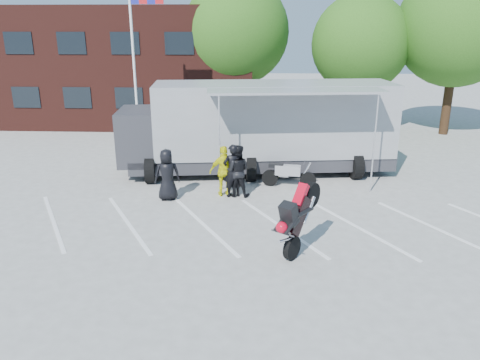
# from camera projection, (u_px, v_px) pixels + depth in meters

# --- Properties ---
(ground) EXTENTS (100.00, 100.00, 0.00)m
(ground) POSITION_uv_depth(u_px,v_px,m) (274.00, 240.00, 13.60)
(ground) COLOR #ABACA6
(ground) RESTS_ON ground
(parking_bay_lines) EXTENTS (18.09, 13.33, 0.01)m
(parking_bay_lines) POSITION_uv_depth(u_px,v_px,m) (274.00, 226.00, 14.54)
(parking_bay_lines) COLOR white
(parking_bay_lines) RESTS_ON ground
(office_building) EXTENTS (18.00, 8.00, 7.00)m
(office_building) POSITION_uv_depth(u_px,v_px,m) (114.00, 65.00, 30.02)
(office_building) COLOR #431B15
(office_building) RESTS_ON ground
(flagpole) EXTENTS (1.61, 0.12, 8.00)m
(flagpole) POSITION_uv_depth(u_px,v_px,m) (138.00, 45.00, 21.78)
(flagpole) COLOR white
(flagpole) RESTS_ON ground
(tree_left) EXTENTS (6.12, 6.12, 8.64)m
(tree_left) POSITION_uv_depth(u_px,v_px,m) (236.00, 32.00, 27.11)
(tree_left) COLOR #382314
(tree_left) RESTS_ON ground
(tree_mid) EXTENTS (5.44, 5.44, 7.68)m
(tree_mid) POSITION_uv_depth(u_px,v_px,m) (360.00, 44.00, 26.04)
(tree_mid) COLOR #382314
(tree_mid) RESTS_ON ground
(tree_right) EXTENTS (6.46, 6.46, 9.12)m
(tree_right) POSITION_uv_depth(u_px,v_px,m) (458.00, 26.00, 25.04)
(tree_right) COLOR #382314
(tree_right) RESTS_ON ground
(transporter_truck) EXTENTS (12.33, 6.97, 3.74)m
(transporter_truck) POSITION_uv_depth(u_px,v_px,m) (261.00, 172.00, 19.86)
(transporter_truck) COLOR #909398
(transporter_truck) RESTS_ON ground
(parked_motorcycle) EXTENTS (2.21, 1.02, 1.12)m
(parked_motorcycle) POSITION_uv_depth(u_px,v_px,m) (289.00, 187.00, 18.05)
(parked_motorcycle) COLOR silver
(parked_motorcycle) RESTS_ON ground
(stunt_bike_rider) EXTENTS (1.77, 2.01, 2.17)m
(stunt_bike_rider) POSITION_uv_depth(u_px,v_px,m) (305.00, 250.00, 12.98)
(stunt_bike_rider) COLOR black
(stunt_bike_rider) RESTS_ON ground
(spectator_leather_a) EXTENTS (1.04, 0.83, 1.85)m
(spectator_leather_a) POSITION_uv_depth(u_px,v_px,m) (167.00, 175.00, 16.47)
(spectator_leather_a) COLOR black
(spectator_leather_a) RESTS_ON ground
(spectator_leather_b) EXTENTS (0.83, 0.69, 1.95)m
(spectator_leather_b) POSITION_uv_depth(u_px,v_px,m) (233.00, 171.00, 16.75)
(spectator_leather_b) COLOR black
(spectator_leather_b) RESTS_ON ground
(spectator_leather_c) EXTENTS (0.97, 0.78, 1.91)m
(spectator_leather_c) POSITION_uv_depth(u_px,v_px,m) (237.00, 171.00, 16.81)
(spectator_leather_c) COLOR black
(spectator_leather_c) RESTS_ON ground
(spectator_hivis) EXTENTS (1.16, 0.70, 1.86)m
(spectator_hivis) POSITION_uv_depth(u_px,v_px,m) (225.00, 171.00, 16.86)
(spectator_hivis) COLOR yellow
(spectator_hivis) RESTS_ON ground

